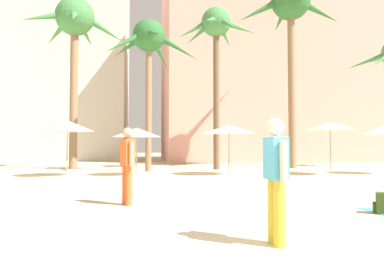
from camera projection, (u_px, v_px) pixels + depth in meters
ground at (291, 256)px, 4.67m from camera, size 120.00×120.00×0.00m
hotel_pink at (272, 73)px, 33.43m from camera, size 18.96×10.62×15.29m
palm_tree_far_left at (291, 11)px, 22.70m from camera, size 6.80×7.01×11.17m
palm_tree_left at (216, 33)px, 21.38m from camera, size 4.69×4.22×9.14m
palm_tree_center at (74, 27)px, 21.78m from camera, size 5.60×5.80×9.85m
palm_tree_right at (149, 44)px, 19.75m from camera, size 5.02×5.35×7.91m
cafe_umbrella_0 at (137, 132)px, 17.01m from camera, size 2.20×2.20×2.13m
cafe_umbrella_1 at (67, 126)px, 16.54m from camera, size 2.30×2.30×2.43m
cafe_umbrella_3 at (229, 129)px, 17.34m from camera, size 2.46×2.46×2.28m
cafe_umbrella_5 at (330, 126)px, 17.29m from camera, size 2.33×2.33×2.41m
backpack at (380, 203)px, 7.55m from camera, size 0.34×0.35×0.42m
person_far_left at (127, 162)px, 8.67m from camera, size 0.36×0.59×1.76m
person_mid_center at (276, 175)px, 5.21m from camera, size 0.25×0.60×1.74m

